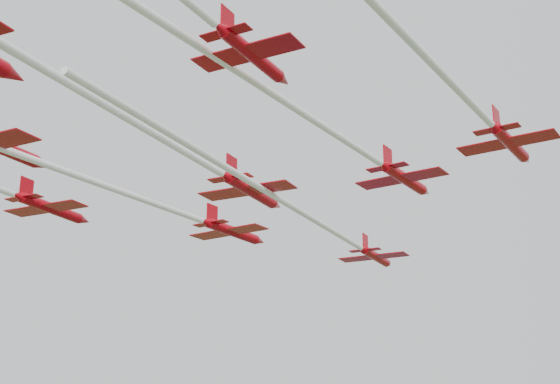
# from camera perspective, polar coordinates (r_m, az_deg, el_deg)

# --- Properties ---
(jet_lead) EXTENTS (21.98, 61.51, 2.61)m
(jet_lead) POSITION_cam_1_polar(r_m,az_deg,el_deg) (84.58, 3.14, -2.42)
(jet_lead) COLOR #B0030F
(jet_row2_left) EXTENTS (27.59, 56.94, 2.89)m
(jet_row2_left) POSITION_cam_1_polar(r_m,az_deg,el_deg) (81.32, -9.78, -0.60)
(jet_row2_left) COLOR #B0030F
(jet_row2_right) EXTENTS (30.40, 63.65, 2.75)m
(jet_row2_right) POSITION_cam_1_polar(r_m,az_deg,el_deg) (64.50, 2.26, 5.43)
(jet_row2_right) COLOR #B0030F
(jet_row3_mid) EXTENTS (16.28, 43.65, 2.81)m
(jet_row3_mid) POSITION_cam_1_polar(r_m,az_deg,el_deg) (67.45, -5.66, 2.18)
(jet_row3_mid) COLOR #B0030F
(jet_row3_right) EXTENTS (25.27, 53.86, 2.38)m
(jet_row3_right) POSITION_cam_1_polar(r_m,az_deg,el_deg) (52.83, 11.62, 8.65)
(jet_row3_right) COLOR #B0030F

